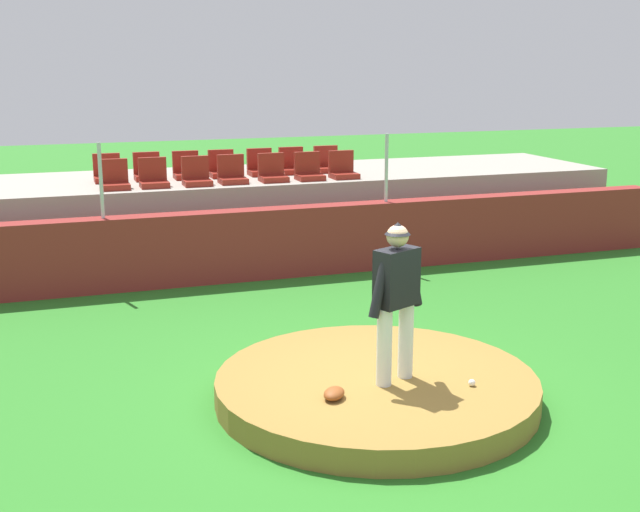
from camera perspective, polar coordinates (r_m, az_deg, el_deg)
name	(u,v)px	position (r m, az deg, el deg)	size (l,w,h in m)	color
ground_plane	(376,400)	(9.06, 3.89, -9.91)	(60.00, 60.00, 0.00)	#2A7523
pitchers_mound	(376,388)	(9.00, 3.91, -9.10)	(3.47, 3.47, 0.28)	olive
pitcher	(396,290)	(8.52, 5.31, -2.39)	(0.76, 0.42, 1.71)	silver
baseball	(472,383)	(8.80, 10.48, -8.62)	(0.07, 0.07, 0.07)	white
fielding_glove	(334,393)	(8.35, 0.98, -9.50)	(0.30, 0.20, 0.11)	brown
brick_barrier	(253,244)	(13.76, -4.69, 0.82)	(15.65, 0.40, 1.18)	maroon
fence_post_left	(101,181)	(13.18, -14.94, 5.07)	(0.06, 0.06, 1.18)	silver
fence_post_right	(386,168)	(14.32, 4.62, 6.11)	(0.06, 0.06, 1.18)	silver
bleacher_platform	(223,213)	(15.93, -6.74, 2.99)	(15.17, 3.09, 1.44)	gray
stadium_chair_0	(114,180)	(14.50, -14.05, 5.15)	(0.48, 0.44, 0.50)	maroon
stadium_chair_1	(154,178)	(14.59, -11.46, 5.33)	(0.48, 0.44, 0.50)	maroon
stadium_chair_2	(196,176)	(14.67, -8.56, 5.49)	(0.48, 0.44, 0.50)	maroon
stadium_chair_3	(232,174)	(14.83, -6.11, 5.65)	(0.48, 0.44, 0.50)	maroon
stadium_chair_4	(272,173)	(15.01, -3.32, 5.79)	(0.48, 0.44, 0.50)	maroon
stadium_chair_5	(309,171)	(15.18, -0.79, 5.90)	(0.48, 0.44, 0.50)	maroon
stadium_chair_6	(343,170)	(15.41, 1.59, 6.01)	(0.48, 0.44, 0.50)	maroon
stadium_chair_7	(107,173)	(15.41, -14.51, 5.59)	(0.48, 0.44, 0.50)	maroon
stadium_chair_8	(148,171)	(15.47, -11.86, 5.76)	(0.48, 0.44, 0.50)	maroon
stadium_chair_9	(187,170)	(15.54, -9.22, 5.91)	(0.48, 0.44, 0.50)	maroon
stadium_chair_10	(222,168)	(15.66, -6.79, 6.04)	(0.48, 0.44, 0.50)	maroon
stadium_chair_11	(261,167)	(15.83, -4.13, 6.18)	(0.48, 0.44, 0.50)	maroon
stadium_chair_12	(292,165)	(16.04, -1.92, 6.30)	(0.48, 0.44, 0.50)	maroon
stadium_chair_13	(327,164)	(16.27, 0.50, 6.41)	(0.48, 0.44, 0.50)	maroon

